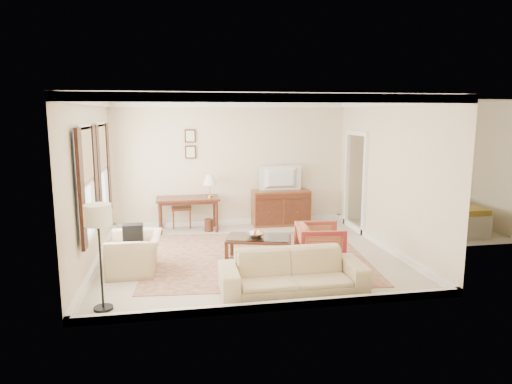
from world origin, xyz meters
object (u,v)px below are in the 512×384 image
object	(u,v)px
tv	(281,171)
writing_desk	(188,202)
coffee_table	(259,243)
club_armchair	(135,247)
sideboard	(281,208)
striped_armchair	(320,242)
sofa	(292,266)

from	to	relation	value
tv	writing_desk	bearing A→B (deg)	3.64
coffee_table	club_armchair	world-z (taller)	club_armchair
sideboard	tv	world-z (taller)	tv
striped_armchair	coffee_table	bearing A→B (deg)	80.77
coffee_table	sofa	distance (m)	1.48
club_armchair	sofa	bearing A→B (deg)	62.09
tv	club_armchair	world-z (taller)	tv
sideboard	club_armchair	world-z (taller)	club_armchair
writing_desk	tv	distance (m)	2.29
sideboard	striped_armchair	distance (m)	2.96
writing_desk	sofa	world-z (taller)	sofa
coffee_table	sofa	xyz separation A→B (m)	(0.23, -1.46, 0.05)
writing_desk	sofa	distance (m)	4.20
tv	sofa	xyz separation A→B (m)	(-0.80, -4.10, -0.89)
tv	sideboard	bearing A→B (deg)	-90.00
tv	striped_armchair	distance (m)	3.07
sideboard	tv	bearing A→B (deg)	-90.00
coffee_table	striped_armchair	bearing A→B (deg)	-16.00
sideboard	striped_armchair	world-z (taller)	sideboard
sideboard	coffee_table	size ratio (longest dim) A/B	1.07
tv	club_armchair	bearing A→B (deg)	41.00
writing_desk	sideboard	world-z (taller)	sideboard
sideboard	club_armchair	size ratio (longest dim) A/B	1.37
sideboard	club_armchair	bearing A→B (deg)	-138.79
writing_desk	sideboard	size ratio (longest dim) A/B	1.03
writing_desk	striped_armchair	bearing A→B (deg)	-51.85
tv	sofa	size ratio (longest dim) A/B	0.45
tv	striped_armchair	world-z (taller)	tv
sideboard	striped_armchair	bearing A→B (deg)	-89.85
sideboard	sofa	world-z (taller)	sofa
sideboard	tv	size ratio (longest dim) A/B	1.42
coffee_table	club_armchair	size ratio (longest dim) A/B	1.28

